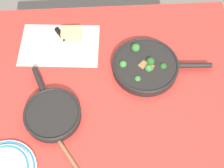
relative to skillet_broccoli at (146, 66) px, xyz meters
The scene contains 8 objects.
ground_plane 0.80m from the skillet_broccoli, 152.08° to the right, with size 14.00×14.00×0.00m, color slate.
dining_table_red 0.21m from the skillet_broccoli, 152.08° to the right, with size 1.23×0.98×0.76m.
skillet_broccoli is the anchor object (origin of this frame).
skillet_eggs 0.47m from the skillet_broccoli, 152.41° to the right, with size 0.24×0.36×0.04m.
wooden_spoon 0.51m from the skillet_broccoli, 138.23° to the right, with size 0.21×0.31×0.02m.
parchment_sheet 0.43m from the skillet_broccoli, 158.29° to the left, with size 0.40×0.28×0.00m.
grater_knife 0.41m from the skillet_broccoli, 154.55° to the left, with size 0.16×0.24×0.02m.
cheese_block 0.40m from the skillet_broccoli, 148.81° to the left, with size 0.09×0.06×0.05m.
Camera 1 is at (-0.04, -0.70, 1.96)m, focal length 50.00 mm.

